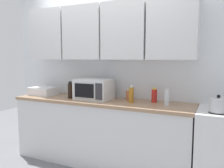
{
  "coord_description": "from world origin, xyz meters",
  "views": [
    {
      "loc": [
        1.48,
        -3.09,
        1.47
      ],
      "look_at": [
        0.15,
        -0.25,
        1.12
      ],
      "focal_mm": 37.37,
      "sensor_mm": 36.0,
      "label": 1
    }
  ],
  "objects_px": {
    "kettle": "(218,105)",
    "dish_rack": "(43,91)",
    "microwave": "(94,89)",
    "bottle_green_oil": "(76,88)",
    "bottle_soy_dark": "(70,90)",
    "bottle_spice_jar": "(129,95)",
    "bottle_red_sauce": "(154,95)",
    "bottle_amber_vinegar": "(131,95)",
    "bottle_clear_tall": "(167,98)"
  },
  "relations": [
    {
      "from": "bottle_red_sauce",
      "to": "bottle_spice_jar",
      "type": "relative_size",
      "value": 1.31
    },
    {
      "from": "bottle_amber_vinegar",
      "to": "bottle_green_oil",
      "type": "height_order",
      "value": "bottle_amber_vinegar"
    },
    {
      "from": "kettle",
      "to": "bottle_spice_jar",
      "type": "relative_size",
      "value": 1.25
    },
    {
      "from": "bottle_amber_vinegar",
      "to": "bottle_green_oil",
      "type": "xyz_separation_m",
      "value": [
        -1.0,
        0.22,
        -0.0
      ]
    },
    {
      "from": "bottle_spice_jar",
      "to": "bottle_clear_tall",
      "type": "distance_m",
      "value": 0.57
    },
    {
      "from": "bottle_amber_vinegar",
      "to": "bottle_soy_dark",
      "type": "height_order",
      "value": "bottle_soy_dark"
    },
    {
      "from": "bottle_red_sauce",
      "to": "bottle_soy_dark",
      "type": "bearing_deg",
      "value": -169.36
    },
    {
      "from": "bottle_red_sauce",
      "to": "bottle_clear_tall",
      "type": "bearing_deg",
      "value": -34.53
    },
    {
      "from": "bottle_amber_vinegar",
      "to": "bottle_green_oil",
      "type": "relative_size",
      "value": 1.01
    },
    {
      "from": "bottle_green_oil",
      "to": "kettle",
      "type": "bearing_deg",
      "value": -10.26
    },
    {
      "from": "bottle_spice_jar",
      "to": "bottle_clear_tall",
      "type": "relative_size",
      "value": 0.72
    },
    {
      "from": "bottle_amber_vinegar",
      "to": "bottle_soy_dark",
      "type": "bearing_deg",
      "value": -176.32
    },
    {
      "from": "bottle_red_sauce",
      "to": "bottle_amber_vinegar",
      "type": "bearing_deg",
      "value": -148.17
    },
    {
      "from": "kettle",
      "to": "dish_rack",
      "type": "distance_m",
      "value": 2.48
    },
    {
      "from": "bottle_spice_jar",
      "to": "bottle_green_oil",
      "type": "distance_m",
      "value": 0.9
    },
    {
      "from": "microwave",
      "to": "bottle_clear_tall",
      "type": "xyz_separation_m",
      "value": [
        1.01,
        0.0,
        -0.05
      ]
    },
    {
      "from": "bottle_soy_dark",
      "to": "kettle",
      "type": "bearing_deg",
      "value": -2.53
    },
    {
      "from": "kettle",
      "to": "bottle_soy_dark",
      "type": "bearing_deg",
      "value": 177.47
    },
    {
      "from": "bottle_red_sauce",
      "to": "kettle",
      "type": "bearing_deg",
      "value": -21.72
    },
    {
      "from": "bottle_amber_vinegar",
      "to": "bottle_red_sauce",
      "type": "bearing_deg",
      "value": 31.83
    },
    {
      "from": "bottle_spice_jar",
      "to": "bottle_soy_dark",
      "type": "distance_m",
      "value": 0.83
    },
    {
      "from": "bottle_spice_jar",
      "to": "bottle_amber_vinegar",
      "type": "bearing_deg",
      "value": -61.04
    },
    {
      "from": "kettle",
      "to": "bottle_red_sauce",
      "type": "xyz_separation_m",
      "value": [
        -0.76,
        0.3,
        0.0
      ]
    },
    {
      "from": "bottle_red_sauce",
      "to": "bottle_green_oil",
      "type": "height_order",
      "value": "bottle_green_oil"
    },
    {
      "from": "microwave",
      "to": "kettle",
      "type": "bearing_deg",
      "value": -6.17
    },
    {
      "from": "bottle_green_oil",
      "to": "bottle_soy_dark",
      "type": "relative_size",
      "value": 0.92
    },
    {
      "from": "kettle",
      "to": "bottle_amber_vinegar",
      "type": "relative_size",
      "value": 0.81
    },
    {
      "from": "bottle_green_oil",
      "to": "bottle_clear_tall",
      "type": "xyz_separation_m",
      "value": [
        1.44,
        -0.19,
        -0.01
      ]
    },
    {
      "from": "bottle_clear_tall",
      "to": "kettle",
      "type": "bearing_deg",
      "value": -16.84
    },
    {
      "from": "bottle_amber_vinegar",
      "to": "microwave",
      "type": "bearing_deg",
      "value": 177.14
    },
    {
      "from": "microwave",
      "to": "bottle_clear_tall",
      "type": "bearing_deg",
      "value": 0.11
    },
    {
      "from": "bottle_green_oil",
      "to": "bottle_amber_vinegar",
      "type": "bearing_deg",
      "value": -12.53
    },
    {
      "from": "bottle_amber_vinegar",
      "to": "bottle_spice_jar",
      "type": "height_order",
      "value": "bottle_amber_vinegar"
    },
    {
      "from": "bottle_clear_tall",
      "to": "bottle_soy_dark",
      "type": "relative_size",
      "value": 0.84
    },
    {
      "from": "dish_rack",
      "to": "microwave",
      "type": "bearing_deg",
      "value": 0.68
    },
    {
      "from": "dish_rack",
      "to": "bottle_red_sauce",
      "type": "relative_size",
      "value": 2.0
    },
    {
      "from": "dish_rack",
      "to": "bottle_spice_jar",
      "type": "bearing_deg",
      "value": 7.16
    },
    {
      "from": "bottle_green_oil",
      "to": "bottle_soy_dark",
      "type": "height_order",
      "value": "bottle_soy_dark"
    },
    {
      "from": "kettle",
      "to": "bottle_amber_vinegar",
      "type": "height_order",
      "value": "bottle_amber_vinegar"
    },
    {
      "from": "bottle_amber_vinegar",
      "to": "bottle_clear_tall",
      "type": "height_order",
      "value": "bottle_amber_vinegar"
    },
    {
      "from": "kettle",
      "to": "bottle_green_oil",
      "type": "relative_size",
      "value": 0.82
    },
    {
      "from": "kettle",
      "to": "bottle_green_oil",
      "type": "bearing_deg",
      "value": 169.74
    },
    {
      "from": "bottle_green_oil",
      "to": "bottle_soy_dark",
      "type": "xyz_separation_m",
      "value": [
        0.1,
        -0.28,
        0.01
      ]
    },
    {
      "from": "bottle_red_sauce",
      "to": "bottle_soy_dark",
      "type": "xyz_separation_m",
      "value": [
        -1.16,
        -0.22,
        0.02
      ]
    },
    {
      "from": "bottle_amber_vinegar",
      "to": "bottle_red_sauce",
      "type": "xyz_separation_m",
      "value": [
        0.26,
        0.16,
        -0.02
      ]
    },
    {
      "from": "dish_rack",
      "to": "bottle_soy_dark",
      "type": "height_order",
      "value": "bottle_soy_dark"
    },
    {
      "from": "kettle",
      "to": "bottle_red_sauce",
      "type": "height_order",
      "value": "kettle"
    },
    {
      "from": "microwave",
      "to": "bottle_amber_vinegar",
      "type": "relative_size",
      "value": 2.14
    },
    {
      "from": "bottle_spice_jar",
      "to": "bottle_red_sauce",
      "type": "bearing_deg",
      "value": -4.46
    },
    {
      "from": "kettle",
      "to": "bottle_clear_tall",
      "type": "height_order",
      "value": "bottle_clear_tall"
    }
  ]
}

